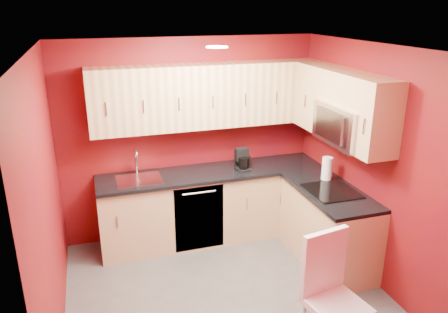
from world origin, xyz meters
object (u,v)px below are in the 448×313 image
microwave (347,125)px  coffee_maker (243,160)px  sink (139,176)px  dining_chair (337,300)px  paper_towel (327,169)px  napkin_holder (245,161)px

microwave → coffee_maker: microwave is taller
sink → dining_chair: 2.64m
sink → paper_towel: sink is taller
microwave → paper_towel: (-0.01, 0.31, -0.61)m
sink → microwave: bearing=-25.6°
napkin_holder → paper_towel: 1.05m
microwave → coffee_maker: 1.37m
microwave → paper_towel: bearing=91.3°
sink → coffee_maker: sink is taller
sink → paper_towel: bearing=-18.5°
sink → paper_towel: size_ratio=1.86×
microwave → sink: 2.43m
coffee_maker → sink: bearing=169.7°
coffee_maker → dining_chair: coffee_maker is taller
napkin_holder → microwave: bearing=-54.5°
napkin_holder → paper_towel: (0.74, -0.74, 0.07)m
paper_towel → dining_chair: bearing=-116.1°
paper_towel → sink: bearing=161.5°
napkin_holder → dining_chair: 2.34m
coffee_maker → paper_towel: paper_towel is taller
coffee_maker → napkin_holder: coffee_maker is taller
microwave → paper_towel: 0.68m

